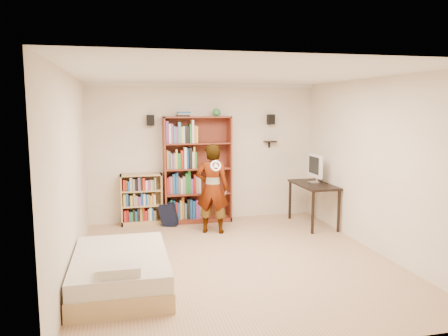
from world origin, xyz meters
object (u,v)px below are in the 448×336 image
Objects in this scene: tall_bookshelf at (197,170)px; daybed at (121,266)px; person at (212,189)px; computer_desk at (313,204)px; low_bookshelf at (142,199)px.

daybed is at bearing -116.88° from tall_bookshelf.
daybed is 2.69m from person.
computer_desk is (2.11, -0.75, -0.63)m from tall_bookshelf.
computer_desk is 0.66× the size of daybed.
low_bookshelf is at bearing 177.69° from tall_bookshelf.
tall_bookshelf is at bearing -2.31° from low_bookshelf.
low_bookshelf is 0.54× the size of daybed.
computer_desk is at bearing -158.43° from person.
tall_bookshelf is 0.85m from person.
tall_bookshelf is at bearing 160.49° from computer_desk.
person reaches higher than low_bookshelf.
low_bookshelf reaches higher than computer_desk.
person reaches higher than daybed.
low_bookshelf reaches higher than daybed.
person is at bearing -80.72° from tall_bookshelf.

